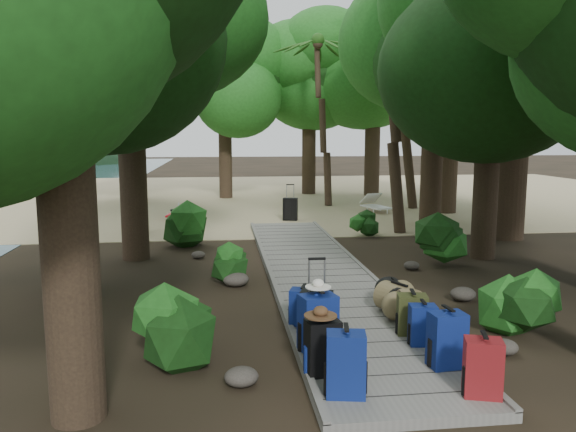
{
  "coord_description": "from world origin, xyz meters",
  "views": [
    {
      "loc": [
        -1.93,
        -9.85,
        2.84
      ],
      "look_at": [
        -0.4,
        2.52,
        1.0
      ],
      "focal_mm": 35.0,
      "sensor_mm": 36.0,
      "label": 1
    }
  ],
  "objects": [
    {
      "name": "ground",
      "position": [
        0.0,
        0.0,
        0.0
      ],
      "size": [
        120.0,
        120.0,
        0.0
      ],
      "primitive_type": "plane",
      "color": "#302418",
      "rests_on": "ground"
    },
    {
      "name": "sand_beach",
      "position": [
        0.0,
        16.0,
        0.01
      ],
      "size": [
        40.0,
        22.0,
        0.02
      ],
      "primitive_type": "cube",
      "color": "tan",
      "rests_on": "ground"
    },
    {
      "name": "boardwalk",
      "position": [
        0.0,
        1.0,
        0.06
      ],
      "size": [
        2.0,
        12.0,
        0.12
      ],
      "primitive_type": "cube",
      "color": "slate",
      "rests_on": "ground"
    },
    {
      "name": "backpack_left_a",
      "position": [
        -0.66,
        -4.43,
        0.5
      ],
      "size": [
        0.45,
        0.35,
        0.76
      ],
      "primitive_type": null,
      "rotation": [
        0.0,
        0.0,
        -0.18
      ],
      "color": "navy",
      "rests_on": "boardwalk"
    },
    {
      "name": "backpack_left_b",
      "position": [
        -0.8,
        -3.87,
        0.47
      ],
      "size": [
        0.42,
        0.33,
        0.7
      ],
      "primitive_type": null,
      "rotation": [
        0.0,
        0.0,
        0.16
      ],
      "color": "black",
      "rests_on": "boardwalk"
    },
    {
      "name": "backpack_left_c",
      "position": [
        -0.74,
        -3.24,
        0.53
      ],
      "size": [
        0.51,
        0.41,
        0.82
      ],
      "primitive_type": null,
      "rotation": [
        0.0,
        0.0,
        0.25
      ],
      "color": "navy",
      "rests_on": "boardwalk"
    },
    {
      "name": "backpack_left_d",
      "position": [
        -0.76,
        -2.19,
        0.41
      ],
      "size": [
        0.44,
        0.38,
        0.57
      ],
      "primitive_type": null,
      "rotation": [
        0.0,
        0.0,
        -0.32
      ],
      "color": "navy",
      "rests_on": "boardwalk"
    },
    {
      "name": "backpack_right_a",
      "position": [
        0.76,
        -4.61,
        0.46
      ],
      "size": [
        0.44,
        0.37,
        0.68
      ],
      "primitive_type": null,
      "rotation": [
        0.0,
        0.0,
        -0.3
      ],
      "color": "maroon",
      "rests_on": "boardwalk"
    },
    {
      "name": "backpack_right_b",
      "position": [
        0.68,
        -3.86,
        0.48
      ],
      "size": [
        0.43,
        0.32,
        0.73
      ],
      "primitive_type": null,
      "rotation": [
        0.0,
        0.0,
        0.09
      ],
      "color": "navy",
      "rests_on": "boardwalk"
    },
    {
      "name": "backpack_right_c",
      "position": [
        0.66,
        -3.14,
        0.41
      ],
      "size": [
        0.37,
        0.28,
        0.58
      ],
      "primitive_type": null,
      "rotation": [
        0.0,
        0.0,
        -0.12
      ],
      "color": "navy",
      "rests_on": "boardwalk"
    },
    {
      "name": "backpack_right_d",
      "position": [
        0.65,
        -2.74,
        0.42
      ],
      "size": [
        0.44,
        0.36,
        0.6
      ],
      "primitive_type": null,
      "rotation": [
        0.0,
        0.0,
        -0.19
      ],
      "color": "#363B17",
      "rests_on": "boardwalk"
    },
    {
      "name": "duffel_right_khaki",
      "position": [
        0.75,
        -1.9,
        0.34
      ],
      "size": [
        0.69,
        0.8,
        0.45
      ],
      "primitive_type": null,
      "rotation": [
        0.0,
        0.0,
        0.44
      ],
      "color": "olive",
      "rests_on": "boardwalk"
    },
    {
      "name": "duffel_right_black",
      "position": [
        0.75,
        -1.69,
        0.34
      ],
      "size": [
        0.47,
        0.72,
        0.44
      ],
      "primitive_type": null,
      "rotation": [
        0.0,
        0.0,
        -0.04
      ],
      "color": "black",
      "rests_on": "boardwalk"
    },
    {
      "name": "suitcase_on_boardwalk",
      "position": [
        -0.67,
        -2.75,
        0.44
      ],
      "size": [
        0.47,
        0.36,
        0.65
      ],
      "primitive_type": null,
      "rotation": [
        0.0,
        0.0,
        -0.35
      ],
      "color": "black",
      "rests_on": "boardwalk"
    },
    {
      "name": "lone_suitcase_on_sand",
      "position": [
        0.37,
        8.16,
        0.39
      ],
      "size": [
        0.52,
        0.38,
        0.73
      ],
      "primitive_type": null,
      "rotation": [
        0.0,
        0.0,
        -0.27
      ],
      "color": "black",
      "rests_on": "sand_beach"
    },
    {
      "name": "hat_brown",
      "position": [
        -0.83,
        -3.92,
        0.88
      ],
      "size": [
        0.37,
        0.37,
        0.11
      ],
      "primitive_type": null,
      "color": "#51351E",
      "rests_on": "backpack_left_b"
    },
    {
      "name": "hat_white",
      "position": [
        -0.73,
        -3.18,
        0.99
      ],
      "size": [
        0.33,
        0.33,
        0.11
      ],
      "primitive_type": null,
      "color": "silver",
      "rests_on": "backpack_left_c"
    },
    {
      "name": "kayak",
      "position": [
        -3.36,
        9.34,
        0.19
      ],
      "size": [
        1.96,
        3.47,
        0.34
      ],
      "primitive_type": "ellipsoid",
      "rotation": [
        0.0,
        0.0,
        -0.38
      ],
      "color": "red",
      "rests_on": "sand_beach"
    },
    {
      "name": "sun_lounger",
      "position": [
        3.7,
        9.72,
        0.33
      ],
      "size": [
        1.14,
        2.03,
        0.62
      ],
      "primitive_type": null,
      "rotation": [
        0.0,
        0.0,
        0.29
      ],
      "color": "silver",
      "rests_on": "sand_beach"
    },
    {
      "name": "tree_right_c",
      "position": [
        4.06,
        2.14,
        3.94
      ],
      "size": [
        4.56,
        4.56,
        7.89
      ],
      "primitive_type": null,
      "color": "black",
      "rests_on": "ground"
    },
    {
      "name": "tree_right_d",
      "position": [
        5.84,
        4.34,
        6.06
      ],
      "size": [
        6.61,
        6.61,
        12.11
      ],
      "primitive_type": null,
      "color": "black",
      "rests_on": "ground"
    },
    {
      "name": "tree_right_e",
      "position": [
        4.62,
        6.87,
        4.77
      ],
      "size": [
        5.31,
        5.31,
        9.55
      ],
      "primitive_type": null,
      "color": "black",
      "rests_on": "ground"
    },
    {
      "name": "tree_right_f",
      "position": [
        6.18,
        9.34,
        5.06
      ],
      "size": [
        5.67,
        5.67,
        10.13
      ],
      "primitive_type": null,
      "color": "black",
      "rests_on": "ground"
    },
    {
      "name": "tree_left_a",
      "position": [
        -3.37,
        -4.33,
        3.89
      ],
      "size": [
        4.66,
        4.66,
        7.77
      ],
      "primitive_type": null,
      "color": "black",
      "rests_on": "ground"
    },
    {
      "name": "tree_left_b",
      "position": [
        -4.69,
        0.13,
        4.33
      ],
      "size": [
        4.81,
        4.81,
        8.66
      ],
      "primitive_type": null,
      "color": "black",
      "rests_on": "ground"
    },
    {
      "name": "tree_left_c",
      "position": [
        -3.84,
        3.03,
        4.35
      ],
      "size": [
        5.0,
        5.0,
        8.7
      ],
      "primitive_type": null,
      "color": "black",
      "rests_on": "ground"
    },
    {
      "name": "tree_back_a",
      "position": [
        -1.63,
        15.0,
        4.09
      ],
      "size": [
        4.73,
        4.73,
        8.18
      ],
      "primitive_type": null,
      "color": "black",
      "rests_on": "ground"
    },
    {
      "name": "tree_back_b",
      "position": [
        2.28,
        16.25,
        4.6
      ],
      "size": [
        5.16,
        5.16,
        9.21
      ],
      "primitive_type": null,
      "color": "black",
      "rests_on": "ground"
    },
    {
      "name": "tree_back_c",
      "position": [
        5.02,
        15.15,
        4.93
      ],
      "size": [
        5.48,
        5.48,
        9.86
      ],
      "primitive_type": null,
      "color": "black",
      "rests_on": "ground"
    },
    {
      "name": "tree_back_d",
      "position": [
        -5.51,
        14.55,
        4.49
      ],
      "size": [
        5.39,
        5.39,
        8.98
      ],
      "primitive_type": null,
      "color": "black",
      "rests_on": "ground"
    },
    {
      "name": "palm_right_a",
      "position": [
        3.34,
        5.76,
        3.87
      ],
      "size": [
        4.54,
        4.54,
        7.74
      ],
      "primitive_type": null,
      "color": "#193F11",
      "rests_on": "ground"
    },
    {
      "name": "palm_right_b",
      "position": [
        5.37,
        10.88,
        4.58
      ],
      "size": [
        4.74,
        4.74,
        9.16
      ],
      "primitive_type": null,
      "color": "#193F11",
      "rests_on": "ground"
    },
    {
      "name": "palm_right_c",
      "position": [
        2.56,
        11.94,
        3.14
      ],
      "size": [
        3.94,
        3.94,
        6.27
      ],
      "primitive_type": null,
      "color": "#193F11",
      "rests_on": "ground"
    },
    {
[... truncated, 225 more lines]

